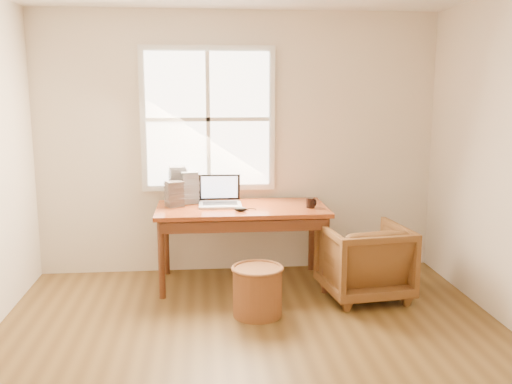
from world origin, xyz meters
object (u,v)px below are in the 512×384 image
Objects in this scene: armchair at (364,261)px; cd_stack_a at (189,187)px; desk at (242,209)px; laptop at (220,193)px; coffee_mug at (311,203)px; wicker_stool at (257,292)px.

cd_stack_a is (-1.55, 0.69, 0.57)m from armchair.
desk reaches higher than armchair.
cd_stack_a is (-0.29, 0.18, 0.02)m from laptop.
wicker_stool is at bearing -144.71° from coffee_mug.
laptop is at bearing -29.04° from armchair.
cd_stack_a reaches higher than coffee_mug.
cd_stack_a is at bearing -30.98° from armchair.
armchair is at bearing -23.84° from desk.
wicker_stool is at bearing -85.12° from desk.
armchair is (1.06, -0.47, -0.40)m from desk.
laptop is (-1.26, 0.51, 0.55)m from armchair.
desk is at bearing -31.00° from armchair.
coffee_mug reaches higher than desk.
desk is 0.26m from laptop.
wicker_stool is at bearing 11.68° from armchair.
cd_stack_a is at bearing 148.34° from coffee_mug.
laptop is at bearing 107.81° from wicker_stool.
cd_stack_a is (-0.49, 0.22, 0.17)m from desk.
laptop is 3.99× the size of coffee_mug.
cd_stack_a is at bearing 118.74° from wicker_stool.
desk reaches higher than wicker_stool.
laptop is at bearing 169.19° from desk.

